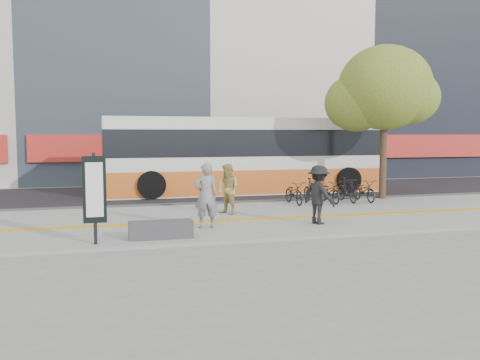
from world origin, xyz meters
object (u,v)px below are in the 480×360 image
object	(u,v)px
pedestrian_tan	(228,189)
street_tree	(383,90)
signboard	(94,191)
pedestrian_dark	(319,195)
bus	(246,158)
bench	(161,230)
seated_woman	(206,195)

from	to	relation	value
pedestrian_tan	street_tree	bearing A→B (deg)	76.78
signboard	pedestrian_dark	distance (m)	6.47
signboard	bus	xyz separation A→B (m)	(6.67, 10.01, 0.29)
bench	seated_woman	world-z (taller)	seated_woman
signboard	bus	bearing A→B (deg)	56.31
bench	pedestrian_tan	world-z (taller)	pedestrian_tan
bus	pedestrian_dark	world-z (taller)	bus
signboard	pedestrian_dark	bearing A→B (deg)	11.07
pedestrian_dark	bench	bearing A→B (deg)	76.69
pedestrian_tan	bench	bearing A→B (deg)	-70.61
signboard	bus	distance (m)	12.03
bench	pedestrian_dark	size ratio (longest dim) A/B	0.93
bench	pedestrian_tan	xyz separation A→B (m)	(2.62, 3.42, 0.61)
pedestrian_dark	pedestrian_tan	bearing A→B (deg)	15.99
bench	bus	size ratio (longest dim) A/B	0.13
street_tree	pedestrian_dark	bearing A→B (deg)	-134.74
street_tree	seated_woman	bearing A→B (deg)	-149.91
street_tree	pedestrian_tan	world-z (taller)	street_tree
bus	pedestrian_dark	bearing A→B (deg)	-92.16
bus	seated_woman	world-z (taller)	bus
bench	bus	world-z (taller)	bus
bus	street_tree	bearing A→B (deg)	-37.99
bench	pedestrian_dark	bearing A→B (deg)	11.15
signboard	pedestrian_dark	size ratio (longest dim) A/B	1.27
signboard	pedestrian_tan	bearing A→B (deg)	41.45
street_tree	seated_woman	world-z (taller)	street_tree
bus	signboard	bearing A→B (deg)	-123.69
seated_woman	signboard	bearing A→B (deg)	26.50
pedestrian_tan	pedestrian_dark	bearing A→B (deg)	7.28
bench	pedestrian_dark	distance (m)	4.87
pedestrian_dark	seated_woman	bearing A→B (deg)	61.48
signboard	street_tree	xyz separation A→B (m)	(11.38, 6.33, 3.15)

